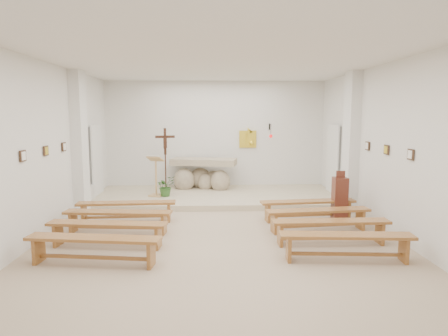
{
  "coord_description": "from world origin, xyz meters",
  "views": [
    {
      "loc": [
        -0.19,
        -7.89,
        2.44
      ],
      "look_at": [
        0.16,
        1.6,
        1.17
      ],
      "focal_mm": 32.0,
      "sensor_mm": 36.0,
      "label": 1
    }
  ],
  "objects_px": {
    "bench_left_second": "(118,217)",
    "bench_right_second": "(318,215)",
    "bench_right_third": "(331,226)",
    "altar": "(203,176)",
    "donation_pedestal": "(340,198)",
    "bench_left_third": "(107,229)",
    "bench_right_fourth": "(346,241)",
    "lectern": "(156,176)",
    "bench_left_fourth": "(94,244)",
    "bench_right_front": "(308,205)",
    "crucifix_stand": "(165,155)",
    "bench_left_front": "(127,207)"
  },
  "relations": [
    {
      "from": "altar",
      "to": "crucifix_stand",
      "type": "height_order",
      "value": "crucifix_stand"
    },
    {
      "from": "lectern",
      "to": "bench_right_third",
      "type": "height_order",
      "value": "lectern"
    },
    {
      "from": "bench_left_second",
      "to": "bench_right_second",
      "type": "height_order",
      "value": "same"
    },
    {
      "from": "altar",
      "to": "bench_right_fourth",
      "type": "xyz_separation_m",
      "value": [
        2.47,
        -5.95,
        -0.19
      ]
    },
    {
      "from": "altar",
      "to": "bench_right_front",
      "type": "height_order",
      "value": "altar"
    },
    {
      "from": "crucifix_stand",
      "to": "donation_pedestal",
      "type": "distance_m",
      "value": 5.21
    },
    {
      "from": "donation_pedestal",
      "to": "bench_right_third",
      "type": "relative_size",
      "value": 0.52
    },
    {
      "from": "crucifix_stand",
      "to": "bench_left_front",
      "type": "distance_m",
      "value": 3.02
    },
    {
      "from": "bench_left_fourth",
      "to": "crucifix_stand",
      "type": "bearing_deg",
      "value": 91.58
    },
    {
      "from": "bench_right_second",
      "to": "bench_right_third",
      "type": "bearing_deg",
      "value": -96.58
    },
    {
      "from": "bench_left_fourth",
      "to": "bench_right_fourth",
      "type": "relative_size",
      "value": 1.0
    },
    {
      "from": "donation_pedestal",
      "to": "bench_right_second",
      "type": "xyz_separation_m",
      "value": [
        -0.74,
        -0.87,
        -0.16
      ]
    },
    {
      "from": "bench_left_front",
      "to": "bench_right_third",
      "type": "height_order",
      "value": "same"
    },
    {
      "from": "lectern",
      "to": "bench_right_front",
      "type": "distance_m",
      "value": 4.4
    },
    {
      "from": "bench_right_second",
      "to": "bench_left_fourth",
      "type": "bearing_deg",
      "value": -163.91
    },
    {
      "from": "lectern",
      "to": "bench_left_fourth",
      "type": "height_order",
      "value": "lectern"
    },
    {
      "from": "bench_right_front",
      "to": "bench_left_third",
      "type": "height_order",
      "value": "same"
    },
    {
      "from": "bench_left_front",
      "to": "bench_left_third",
      "type": "height_order",
      "value": "same"
    },
    {
      "from": "donation_pedestal",
      "to": "bench_right_fourth",
      "type": "xyz_separation_m",
      "value": [
        -0.74,
        -2.61,
        -0.16
      ]
    },
    {
      "from": "crucifix_stand",
      "to": "bench_right_front",
      "type": "xyz_separation_m",
      "value": [
        3.58,
        -2.82,
        -0.89
      ]
    },
    {
      "from": "altar",
      "to": "crucifix_stand",
      "type": "distance_m",
      "value": 1.41
    },
    {
      "from": "crucifix_stand",
      "to": "bench_right_front",
      "type": "distance_m",
      "value": 4.65
    },
    {
      "from": "bench_left_front",
      "to": "altar",
      "type": "bearing_deg",
      "value": 60.54
    },
    {
      "from": "bench_right_third",
      "to": "bench_left_third",
      "type": "bearing_deg",
      "value": 179.31
    },
    {
      "from": "bench_right_fourth",
      "to": "bench_right_second",
      "type": "bearing_deg",
      "value": 94.09
    },
    {
      "from": "bench_left_front",
      "to": "bench_right_fourth",
      "type": "bearing_deg",
      "value": -34.56
    },
    {
      "from": "bench_left_fourth",
      "to": "bench_right_fourth",
      "type": "bearing_deg",
      "value": 7.76
    },
    {
      "from": "crucifix_stand",
      "to": "bench_right_front",
      "type": "bearing_deg",
      "value": -47.05
    },
    {
      "from": "bench_right_third",
      "to": "altar",
      "type": "bearing_deg",
      "value": 115.3
    },
    {
      "from": "bench_right_third",
      "to": "bench_right_fourth",
      "type": "relative_size",
      "value": 0.99
    },
    {
      "from": "bench_left_second",
      "to": "bench_right_second",
      "type": "bearing_deg",
      "value": 5.34
    },
    {
      "from": "donation_pedestal",
      "to": "bench_right_front",
      "type": "bearing_deg",
      "value": 179.81
    },
    {
      "from": "crucifix_stand",
      "to": "bench_left_third",
      "type": "distance_m",
      "value": 4.69
    },
    {
      "from": "altar",
      "to": "bench_right_front",
      "type": "distance_m",
      "value": 4.16
    },
    {
      "from": "crucifix_stand",
      "to": "bench_right_third",
      "type": "distance_m",
      "value": 5.87
    },
    {
      "from": "lectern",
      "to": "crucifix_stand",
      "type": "height_order",
      "value": "crucifix_stand"
    },
    {
      "from": "bench_left_front",
      "to": "bench_right_front",
      "type": "bearing_deg",
      "value": -2.49
    },
    {
      "from": "crucifix_stand",
      "to": "donation_pedestal",
      "type": "xyz_separation_m",
      "value": [
        4.32,
        -2.83,
        -0.73
      ]
    },
    {
      "from": "bench_right_second",
      "to": "bench_left_third",
      "type": "height_order",
      "value": "same"
    },
    {
      "from": "bench_right_front",
      "to": "altar",
      "type": "bearing_deg",
      "value": 120.73
    },
    {
      "from": "bench_left_second",
      "to": "lectern",
      "type": "bearing_deg",
      "value": 88.28
    },
    {
      "from": "donation_pedestal",
      "to": "bench_left_fourth",
      "type": "bearing_deg",
      "value": -151.77
    },
    {
      "from": "altar",
      "to": "bench_right_second",
      "type": "bearing_deg",
      "value": -48.48
    },
    {
      "from": "bench_right_front",
      "to": "bench_right_second",
      "type": "height_order",
      "value": "same"
    },
    {
      "from": "bench_right_third",
      "to": "bench_left_fourth",
      "type": "height_order",
      "value": "same"
    },
    {
      "from": "bench_left_third",
      "to": "bench_right_fourth",
      "type": "height_order",
      "value": "same"
    },
    {
      "from": "altar",
      "to": "bench_right_front",
      "type": "bearing_deg",
      "value": -42.37
    },
    {
      "from": "crucifix_stand",
      "to": "bench_right_second",
      "type": "distance_m",
      "value": 5.22
    },
    {
      "from": "crucifix_stand",
      "to": "bench_right_third",
      "type": "bearing_deg",
      "value": -60.69
    },
    {
      "from": "lectern",
      "to": "bench_left_third",
      "type": "distance_m",
      "value": 3.97
    }
  ]
}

